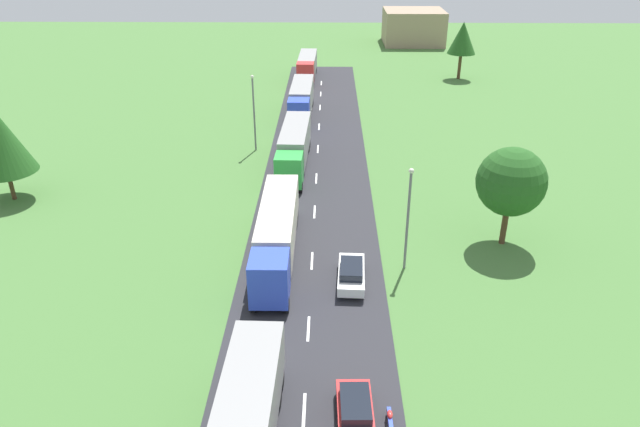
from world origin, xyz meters
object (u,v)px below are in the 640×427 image
Objects in this scene: lamppost_third at (254,109)px; tree_maple at (511,182)px; truck_fourth at (301,99)px; car_third at (351,273)px; motorcycle_courier at (390,421)px; truck_fifth at (307,66)px; tree_birch at (463,38)px; truck_second at (277,232)px; lamppost_second at (408,214)px; truck_third at (294,146)px; car_second at (355,413)px; distant_building at (413,27)px.

tree_maple is at bearing -43.12° from lamppost_third.
truck_fourth reaches higher than car_third.
lamppost_third is (-10.75, 37.99, 3.93)m from motorcycle_courier.
motorcycle_courier is (6.34, -68.34, -1.53)m from truck_fifth.
truck_fifth is at bearing -177.96° from tree_birch.
truck_second is 9.38m from lamppost_second.
motorcycle_courier is 0.23× the size of tree_birch.
motorcycle_courier is at bearing -79.16° from truck_third.
lamppost_third reaches higher than car_second.
truck_second is 22.58m from lamppost_third.
car_third is at bearing -76.60° from truck_third.
truck_fourth is at bearing -90.18° from truck_fifth.
lamppost_second is at bearing -60.58° from lamppost_third.
truck_fourth is at bearing 97.58° from car_third.
tree_birch is 0.74× the size of distant_building.
truck_second is 52.44m from truck_fifth.
truck_third is (0.30, 17.45, 0.05)m from truck_second.
car_third is 85.77m from distant_building.
lamppost_second is at bearing 80.86° from motorcycle_courier.
truck_third reaches higher than truck_fifth.
car_second is 0.59× the size of tree_maple.
lamppost_third is (-4.35, -11.77, 2.26)m from truck_fourth.
tree_birch is 51.20m from tree_maple.
truck_third reaches higher than car_third.
tree_maple reaches higher than distant_building.
lamppost_third is 41.58m from tree_birch.
truck_second is 1.77× the size of lamppost_third.
tree_maple is at bearing -92.17° from distant_building.
truck_second is 3.15× the size of car_second.
motorcycle_courier is at bearing -74.20° from lamppost_third.
truck_third is 6.77× the size of motorcycle_courier.
truck_fifth is 68.65m from motorcycle_courier.
distant_building is at bearing 87.83° from tree_maple.
tree_birch is at bearing 2.04° from truck_fifth.
distant_building is (19.56, 47.35, 0.91)m from truck_fourth.
car_third is 0.61× the size of lamppost_second.
car_second is at bearing 173.44° from motorcycle_courier.
distant_building is at bearing 76.26° from truck_second.
truck_third is 1.73× the size of lamppost_second.
lamppost_second is at bearing -64.82° from truck_third.
lamppost_second reaches higher than car_second.
distant_building is (2.98, 78.71, -1.94)m from tree_maple.
truck_third is at bearing 103.40° from car_third.
lamppost_third is (-9.30, 25.37, 3.62)m from car_third.
truck_third is 34.00m from motorcycle_courier.
lamppost_second reaches higher than distant_building.
tree_birch is (23.41, 53.26, 3.92)m from truck_second.
truck_fifth is at bearing 89.91° from truck_third.
tree_maple is at bearing 61.04° from motorcycle_courier.
lamppost_second is at bearing 28.88° from car_third.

